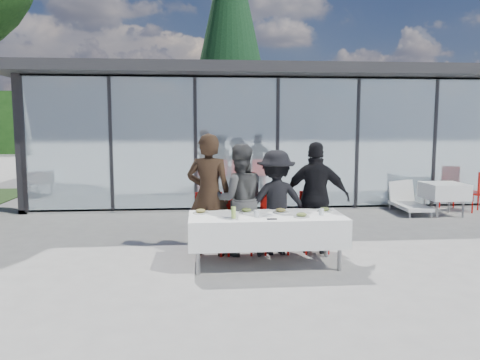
# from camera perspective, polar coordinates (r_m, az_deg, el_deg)

# --- Properties ---
(ground) EXTENTS (90.00, 90.00, 0.00)m
(ground) POSITION_cam_1_polar(r_m,az_deg,el_deg) (7.34, 1.66, -9.54)
(ground) COLOR gray
(ground) RESTS_ON ground
(pavilion) EXTENTS (14.80, 8.80, 3.44)m
(pavilion) POSITION_cam_1_polar(r_m,az_deg,el_deg) (15.42, 5.66, 7.04)
(pavilion) COLOR gray
(pavilion) RESTS_ON ground
(treeline) EXTENTS (62.50, 2.00, 4.40)m
(treeline) POSITION_cam_1_polar(r_m,az_deg,el_deg) (35.02, -6.90, 6.93)
(treeline) COLOR #153811
(treeline) RESTS_ON ground
(dining_table) EXTENTS (2.26, 0.96, 0.75)m
(dining_table) POSITION_cam_1_polar(r_m,az_deg,el_deg) (6.89, 3.23, -6.01)
(dining_table) COLOR white
(dining_table) RESTS_ON ground
(diner_a) EXTENTS (0.85, 0.85, 1.93)m
(diner_a) POSITION_cam_1_polar(r_m,az_deg,el_deg) (7.36, -3.81, -1.82)
(diner_a) COLOR #302115
(diner_a) RESTS_ON ground
(diner_chair_a) EXTENTS (0.44, 0.44, 0.97)m
(diner_chair_a) POSITION_cam_1_polar(r_m,az_deg,el_deg) (7.56, -3.81, -4.88)
(diner_chair_a) COLOR #B9110C
(diner_chair_a) RESTS_ON ground
(diner_b) EXTENTS (0.91, 0.91, 1.76)m
(diner_b) POSITION_cam_1_polar(r_m,az_deg,el_deg) (7.39, -0.08, -2.43)
(diner_b) COLOR #454545
(diner_b) RESTS_ON ground
(diner_chair_b) EXTENTS (0.44, 0.44, 0.97)m
(diner_chair_b) POSITION_cam_1_polar(r_m,az_deg,el_deg) (7.58, -0.17, -4.83)
(diner_chair_b) COLOR #B9110C
(diner_chair_b) RESTS_ON ground
(diner_c) EXTENTS (1.12, 1.12, 1.66)m
(diner_c) POSITION_cam_1_polar(r_m,az_deg,el_deg) (7.47, 4.40, -2.73)
(diner_c) COLOR black
(diner_c) RESTS_ON ground
(diner_chair_c) EXTENTS (0.44, 0.44, 0.97)m
(diner_chair_c) POSITION_cam_1_polar(r_m,az_deg,el_deg) (7.65, 4.22, -4.74)
(diner_chair_c) COLOR #B9110C
(diner_chair_c) RESTS_ON ground
(diner_d) EXTENTS (1.31, 1.31, 1.79)m
(diner_d) POSITION_cam_1_polar(r_m,az_deg,el_deg) (7.60, 9.27, -2.15)
(diner_d) COLOR black
(diner_d) RESTS_ON ground
(diner_chair_d) EXTENTS (0.44, 0.44, 0.97)m
(diner_chair_d) POSITION_cam_1_polar(r_m,az_deg,el_deg) (7.78, 8.99, -4.61)
(diner_chair_d) COLOR #B9110C
(diner_chair_d) RESTS_ON ground
(plate_a) EXTENTS (0.23, 0.23, 0.07)m
(plate_a) POSITION_cam_1_polar(r_m,az_deg,el_deg) (6.98, -4.84, -3.86)
(plate_a) COLOR silver
(plate_a) RESTS_ON dining_table
(plate_b) EXTENTS (0.23, 0.23, 0.07)m
(plate_b) POSITION_cam_1_polar(r_m,az_deg,el_deg) (7.03, 0.78, -3.76)
(plate_b) COLOR silver
(plate_b) RESTS_ON dining_table
(plate_c) EXTENTS (0.23, 0.23, 0.07)m
(plate_c) POSITION_cam_1_polar(r_m,az_deg,el_deg) (7.04, 4.99, -3.77)
(plate_c) COLOR silver
(plate_c) RESTS_ON dining_table
(plate_d) EXTENTS (0.23, 0.23, 0.07)m
(plate_d) POSITION_cam_1_polar(r_m,az_deg,el_deg) (7.22, 10.26, -3.59)
(plate_d) COLOR silver
(plate_d) RESTS_ON dining_table
(plate_extra) EXTENTS (0.23, 0.23, 0.07)m
(plate_extra) POSITION_cam_1_polar(r_m,az_deg,el_deg) (6.73, 7.50, -4.29)
(plate_extra) COLOR silver
(plate_extra) RESTS_ON dining_table
(juice_bottle) EXTENTS (0.06, 0.06, 0.16)m
(juice_bottle) POSITION_cam_1_polar(r_m,az_deg,el_deg) (6.58, -0.80, -3.99)
(juice_bottle) COLOR #A1C451
(juice_bottle) RESTS_ON dining_table
(drinking_glasses) EXTENTS (1.03, 0.12, 0.10)m
(drinking_glasses) POSITION_cam_1_polar(r_m,az_deg,el_deg) (6.79, 6.01, -3.98)
(drinking_glasses) COLOR silver
(drinking_glasses) RESTS_ON dining_table
(folded_eyeglasses) EXTENTS (0.14, 0.03, 0.01)m
(folded_eyeglasses) POSITION_cam_1_polar(r_m,az_deg,el_deg) (6.53, 3.91, -4.76)
(folded_eyeglasses) COLOR black
(folded_eyeglasses) RESTS_ON dining_table
(spare_table_right) EXTENTS (0.86, 0.86, 0.74)m
(spare_table_right) POSITION_cam_1_polar(r_m,az_deg,el_deg) (11.62, 23.61, -1.26)
(spare_table_right) COLOR white
(spare_table_right) RESTS_ON ground
(spare_chair_a) EXTENTS (0.57, 0.57, 0.97)m
(spare_chair_a) POSITION_cam_1_polar(r_m,az_deg,el_deg) (12.83, 23.25, -0.61)
(spare_chair_a) COLOR #B9110C
(spare_chair_a) RESTS_ON ground
(spare_chair_b) EXTENTS (0.58, 0.58, 0.97)m
(spare_chair_b) POSITION_cam_1_polar(r_m,az_deg,el_deg) (12.35, 27.18, -1.08)
(spare_chair_b) COLOR #B9110C
(spare_chair_b) RESTS_ON ground
(lounger) EXTENTS (0.65, 1.35, 0.72)m
(lounger) POSITION_cam_1_polar(r_m,az_deg,el_deg) (11.78, 19.70, -2.45)
(lounger) COLOR white
(lounger) RESTS_ON ground
(conifer_tree) EXTENTS (4.00, 4.00, 10.50)m
(conifer_tree) POSITION_cam_1_polar(r_m,az_deg,el_deg) (20.42, -1.19, 17.83)
(conifer_tree) COLOR #382316
(conifer_tree) RESTS_ON ground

